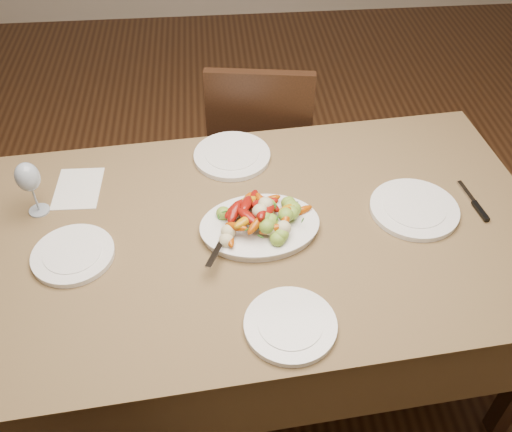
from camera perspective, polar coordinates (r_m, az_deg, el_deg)
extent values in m
plane|color=#3A2111|center=(2.50, -1.09, -10.10)|extent=(6.00, 6.00, 0.00)
cube|color=brown|center=(2.07, 0.00, -8.84)|extent=(1.92, 1.18, 0.76)
ellipsoid|color=white|center=(1.77, 0.38, -1.17)|extent=(0.38, 0.29, 0.02)
cylinder|color=white|center=(1.78, -17.82, -3.73)|extent=(0.24, 0.24, 0.02)
cylinder|color=white|center=(1.91, 15.53, 0.66)|extent=(0.28, 0.28, 0.02)
cylinder|color=white|center=(2.05, -2.41, 6.03)|extent=(0.27, 0.27, 0.02)
cylinder|color=white|center=(1.54, 3.45, -10.87)|extent=(0.25, 0.25, 0.02)
cube|color=silver|center=(2.02, -17.36, 2.66)|extent=(0.16, 0.21, 0.00)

